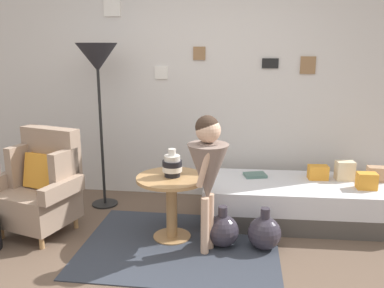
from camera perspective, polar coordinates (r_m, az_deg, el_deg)
ground_plane at (r=3.15m, az=-5.30°, el=-19.37°), size 12.00×12.00×0.00m
gallery_wall at (r=4.58m, az=-0.20°, el=8.52°), size 4.80×0.12×2.60m
rug at (r=3.66m, az=-1.69°, el=-14.16°), size 1.70×1.34×0.01m
armchair at (r=4.03m, az=-20.52°, el=-5.66°), size 0.86×0.74×0.97m
daybed at (r=4.21m, az=14.98°, el=-7.87°), size 1.92×0.86×0.40m
pillow_head at (r=4.44m, az=24.79°, el=-3.85°), size 0.20×0.13×0.14m
pillow_mid at (r=4.15m, az=23.50°, el=-4.82°), size 0.18×0.12×0.16m
pillow_back at (r=4.34m, az=20.82°, el=-3.54°), size 0.19×0.14×0.19m
pillow_extra at (r=4.28m, az=17.41°, el=-3.85°), size 0.20×0.13×0.14m
side_table at (r=3.64m, az=-2.92°, el=-7.08°), size 0.63×0.63×0.59m
vase_striped at (r=3.57m, az=-2.82°, el=-3.02°), size 0.18×0.18×0.25m
floor_lamp at (r=4.30m, az=-13.24°, el=10.97°), size 0.42×0.42×1.75m
person_child at (r=3.29m, az=2.26°, el=-3.17°), size 0.34×0.34×1.18m
book_on_daybed at (r=4.23m, az=8.92°, el=-4.37°), size 0.25×0.21×0.03m
demijohn_near at (r=3.61m, az=4.34°, el=-12.10°), size 0.28×0.28×0.37m
demijohn_far at (r=3.61m, az=10.21°, el=-12.26°), size 0.29×0.29×0.37m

